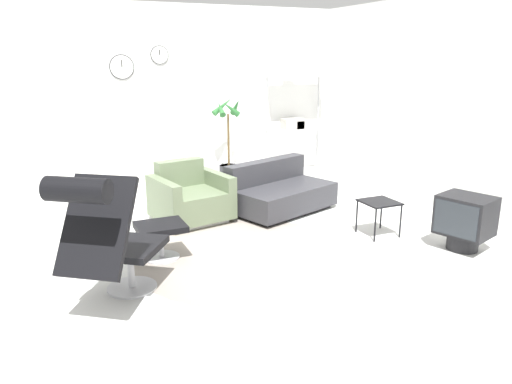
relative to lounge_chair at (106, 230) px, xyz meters
The scene contains 12 objects.
ground_plane 1.84m from the lounge_chair, 33.63° to the left, with size 12.00×12.00×0.00m, color silver.
wall_back 4.43m from the lounge_chair, 71.04° to the left, with size 12.00×0.09×2.80m.
wall_right 4.71m from the lounge_chair, 11.71° to the left, with size 0.06×12.00×2.80m.
round_rug 1.70m from the lounge_chair, 22.60° to the left, with size 2.34×2.34×0.01m.
lounge_chair is the anchor object (origin of this frame).
ottoman 1.15m from the lounge_chair, 54.50° to the left, with size 0.49×0.41×0.37m.
armchair_red 2.34m from the lounge_chair, 57.22° to the left, with size 0.99×0.94×0.73m.
couch_low 3.11m from the lounge_chair, 37.19° to the left, with size 1.55×1.23×0.65m.
side_table 3.14m from the lounge_chair, 10.05° to the left, with size 0.39×0.39×0.40m.
crt_television 3.65m from the lounge_chair, ahead, with size 0.58×0.63×0.59m.
potted_plant 4.35m from the lounge_chair, 56.38° to the left, with size 0.42×0.42×1.38m.
shelf_unit 5.43m from the lounge_chair, 45.94° to the left, with size 1.09×0.28×1.93m.
Camera 1 is at (-1.84, -4.82, 2.01)m, focal length 35.00 mm.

